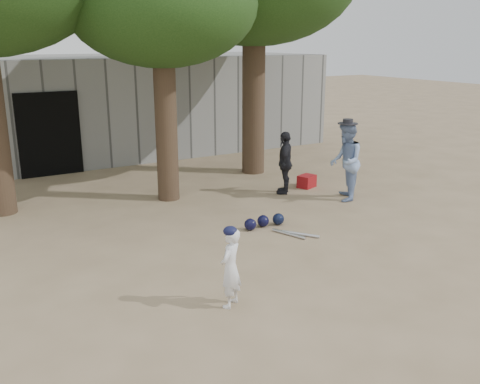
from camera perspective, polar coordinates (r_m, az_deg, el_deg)
ground at (r=8.50m, az=-0.07°, el=-8.36°), size 70.00×70.00×0.00m
boy_player at (r=7.22m, az=-1.03°, el=-8.10°), size 0.48×0.45×1.11m
spectator_blue at (r=12.13m, az=11.21°, el=3.20°), size 1.05×1.09×1.76m
spectator_dark at (r=12.50m, az=4.83°, el=3.14°), size 0.83×0.88×1.47m
red_bag at (r=13.19m, az=7.13°, el=1.15°), size 0.51×0.45×0.30m
back_building at (r=17.57m, az=-17.58°, el=8.72°), size 16.00×5.24×3.00m
helmet_row at (r=10.34m, az=2.58°, el=-3.16°), size 0.87×0.29×0.23m
bat_pile at (r=9.98m, az=5.86°, el=-4.48°), size 0.56×0.78×0.06m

